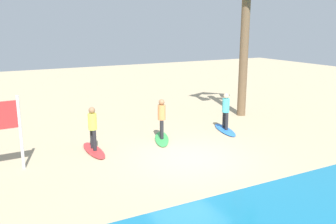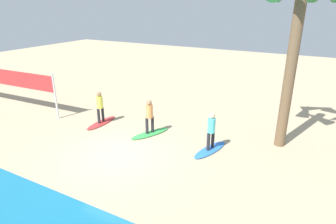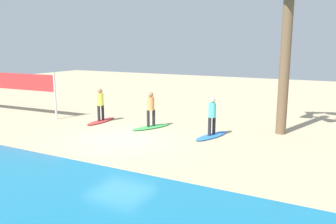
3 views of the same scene
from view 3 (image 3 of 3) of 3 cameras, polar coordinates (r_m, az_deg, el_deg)
The scene contains 7 objects.
ground_plane at distance 14.63m, azimuth -7.99°, elevation -4.54°, with size 60.00×60.00×0.00m, color tan.
surfboard_blue at distance 15.01m, azimuth 7.22°, elevation -3.93°, with size 2.10×0.56×0.09m, color blue.
surfer_blue at distance 14.79m, azimuth 7.31°, elevation -0.22°, with size 0.32×0.45×1.64m.
surfboard_green at distance 16.48m, azimuth -2.82°, elevation -2.50°, with size 2.10×0.56×0.09m, color green.
surfer_green at distance 16.28m, azimuth -2.85°, elevation 0.90°, with size 0.32×0.43×1.64m.
surfboard_red at distance 18.07m, azimuth -11.01°, elevation -1.49°, with size 2.10×0.56×0.09m, color red.
surfer_red at distance 17.88m, azimuth -11.13°, elevation 1.62°, with size 0.32×0.46×1.64m.
Camera 3 is at (-8.33, 11.37, 3.90)m, focal length 36.82 mm.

